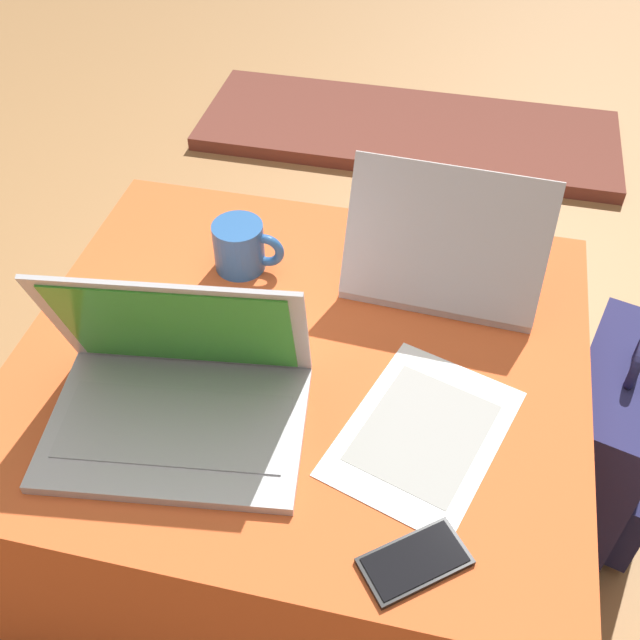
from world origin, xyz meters
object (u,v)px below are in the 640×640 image
object	(u,v)px
laptop_far	(444,258)
paper_sheet	(423,433)
cell_phone	(415,561)
laptop_near	(177,392)
coffee_mug	(241,247)
backpack	(605,447)

from	to	relation	value
laptop_far	paper_sheet	distance (m)	0.35
laptop_far	cell_phone	distance (m)	0.55
laptop_far	paper_sheet	size ratio (longest dim) A/B	0.98
cell_phone	laptop_near	bearing A→B (deg)	28.19
cell_phone	paper_sheet	world-z (taller)	cell_phone
laptop_far	coffee_mug	world-z (taller)	laptop_far
laptop_far	coffee_mug	xyz separation A→B (m)	(-0.36, -0.04, -0.00)
laptop_far	cell_phone	xyz separation A→B (m)	(0.03, -0.55, -0.05)
coffee_mug	paper_sheet	bearing A→B (deg)	-39.19
cell_phone	backpack	distance (m)	0.64
laptop_far	backpack	xyz separation A→B (m)	(0.35, -0.09, -0.33)
laptop_far	cell_phone	bearing A→B (deg)	95.70
cell_phone	coffee_mug	world-z (taller)	coffee_mug
backpack	coffee_mug	world-z (taller)	coffee_mug
cell_phone	coffee_mug	bearing A→B (deg)	-1.62
cell_phone	backpack	bearing A→B (deg)	-73.89
laptop_far	paper_sheet	world-z (taller)	laptop_far
cell_phone	coffee_mug	size ratio (longest dim) A/B	1.18
coffee_mug	backpack	bearing A→B (deg)	-3.30
backpack	paper_sheet	bearing A→B (deg)	142.71
laptop_far	backpack	size ratio (longest dim) A/B	0.71
paper_sheet	coffee_mug	xyz separation A→B (m)	(-0.37, 0.30, 0.04)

